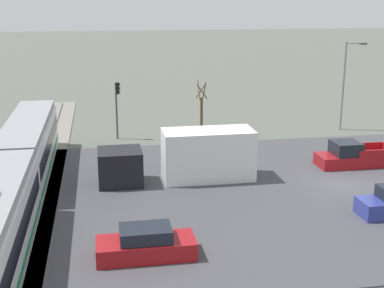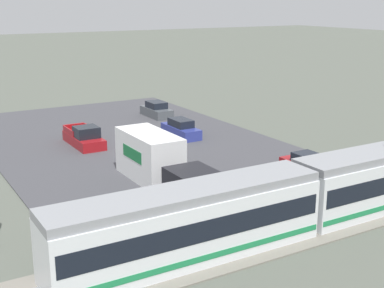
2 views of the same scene
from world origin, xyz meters
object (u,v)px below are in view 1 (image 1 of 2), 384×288
Objects in this scene: box_truck at (187,157)px; pickup_truck at (354,156)px; street_lamp_near_crossing at (346,80)px; sedan_car_1 at (146,245)px; street_tree at (201,111)px; traffic_light_pole at (117,102)px; light_rail_tram at (13,181)px.

box_truck is 1.85× the size of pickup_truck.
street_lamp_near_crossing is at bearing -54.89° from box_truck.
street_tree is at bearing -17.28° from sedan_car_1.
traffic_light_pole reaches higher than sedan_car_1.
pickup_truck is 1.14× the size of street_tree.
box_truck reaches higher than sedan_car_1.
sedan_car_1 is at bearing 125.52° from pickup_truck.
pickup_truck is at bearing -85.44° from box_truck.
traffic_light_pole reaches higher than pickup_truck.
light_rail_tram reaches higher than box_truck.
traffic_light_pole is (11.43, 3.96, 1.54)m from box_truck.
sedan_car_1 is (-6.70, -6.65, -1.12)m from light_rail_tram.
box_truck is at bearing -160.88° from traffic_light_pole.
pickup_truck is (0.96, -12.01, -0.84)m from box_truck.
light_rail_tram reaches higher than pickup_truck.
street_lamp_near_crossing is (14.73, -26.24, 2.71)m from light_rail_tram.
street_lamp_near_crossing reaches higher than box_truck.
street_tree is (11.47, -3.14, 0.56)m from box_truck.
light_rail_tram is 6.01× the size of street_tree.
sedan_car_1 is (-10.18, 3.59, -0.90)m from box_truck.
street_lamp_near_crossing is at bearing -42.44° from sedan_car_1.
box_truck is 11.91m from street_tree.
pickup_truck is 19.16m from sedan_car_1.
traffic_light_pole is at bearing 19.12° from box_truck.
street_tree is 0.60× the size of street_lamp_near_crossing.
street_tree is 13.08m from street_lamp_near_crossing.
pickup_truck is at bearing -123.26° from traffic_light_pole.
box_truck is 12.20m from traffic_light_pole.
traffic_light_pole reaches higher than light_rail_tram.
light_rail_tram is at bearing 138.16° from street_tree.
light_rail_tram is 5.26× the size of pickup_truck.
light_rail_tram is 5.94× the size of traffic_light_pole.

